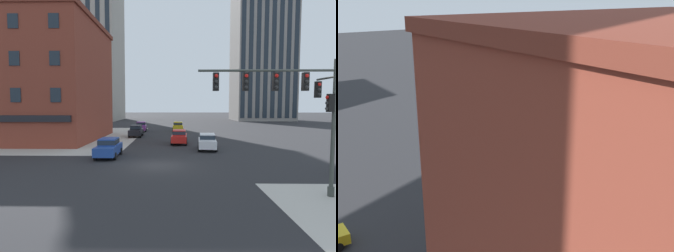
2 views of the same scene
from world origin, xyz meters
TOP-DOWN VIEW (x-y plane):
  - ground_plane at (0.00, 0.00)m, footprint 320.00×320.00m
  - sidewalk_corner_slab at (16.00, -14.50)m, footprint 20.00×19.00m
  - traffic_signal_main at (7.48, -7.12)m, footprint 6.92×2.09m
  - bollard_sphere_curb_a at (11.02, -8.00)m, footprint 0.66×0.66m
  - bollard_sphere_curb_b at (12.69, -7.97)m, footprint 0.66×0.66m
  - bollard_sphere_curb_c at (13.68, -7.78)m, footprint 0.66×0.66m
  - bench_near_signal at (12.32, -9.29)m, footprint 1.83×0.62m
  - pedestrian_near_bench at (21.40, -8.10)m, footprint 0.22×0.55m
  - pedestrian_at_curb at (19.21, -8.14)m, footprint 0.51×0.33m
  - pedestrian_walking_east at (10.85, -19.50)m, footprint 0.50×0.33m
  - pedestrian_with_bag at (9.58, -10.02)m, footprint 0.25×0.54m
  - pedestrian_by_lamp at (18.56, -18.60)m, footprint 0.30×0.52m
  - street_lamp_corner_near at (10.00, -7.67)m, footprint 0.36×0.36m
  - car_main_northbound_near at (-4.37, 20.16)m, footprint 1.91×4.41m
  - car_main_northbound_far at (-4.62, 3.50)m, footprint 1.92×4.41m
  - car_main_southbound_far at (4.66, 7.86)m, footprint 2.15×4.53m
  - car_cross_westbound at (1.85, 12.37)m, footprint 2.05×4.48m
  - car_parked_curb at (24.90, 3.80)m, footprint 4.41×1.91m
  - car_main_mid at (14.67, -3.54)m, footprint 4.52×2.14m

SIDE VIEW (x-z plane):
  - ground_plane at x=0.00m, z-range 0.00..0.00m
  - sidewalk_corner_slab at x=16.00m, z-range -0.01..0.01m
  - bench_near_signal at x=12.32m, z-range 0.08..0.57m
  - bollard_sphere_curb_a at x=11.02m, z-range 0.00..0.66m
  - bollard_sphere_curb_b at x=12.69m, z-range 0.00..0.66m
  - bollard_sphere_curb_c at x=13.68m, z-range 0.00..0.66m
  - pedestrian_walking_east at x=10.85m, z-range 0.10..1.67m
  - car_main_northbound_near at x=-4.37m, z-range 0.08..1.76m
  - car_main_northbound_far at x=-4.62m, z-range 0.08..1.76m
  - car_main_southbound_far at x=4.66m, z-range 0.08..1.76m
  - car_cross_westbound at x=1.85m, z-range 0.08..1.76m
  - car_parked_curb at x=24.90m, z-range 0.08..1.76m
  - car_main_mid at x=14.67m, z-range 0.08..1.76m
  - pedestrian_by_lamp at x=18.56m, z-range 0.11..1.74m
  - pedestrian_with_bag at x=9.58m, z-range 0.12..1.77m
  - pedestrian_near_bench at x=21.40m, z-range 0.12..1.79m
  - pedestrian_at_curb at x=19.21m, z-range 0.13..1.84m
  - street_lamp_corner_near at x=10.00m, z-range 0.70..6.45m
  - traffic_signal_main at x=7.48m, z-range 1.32..8.21m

